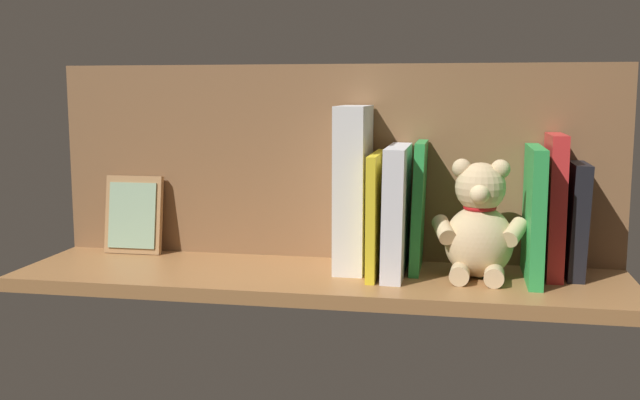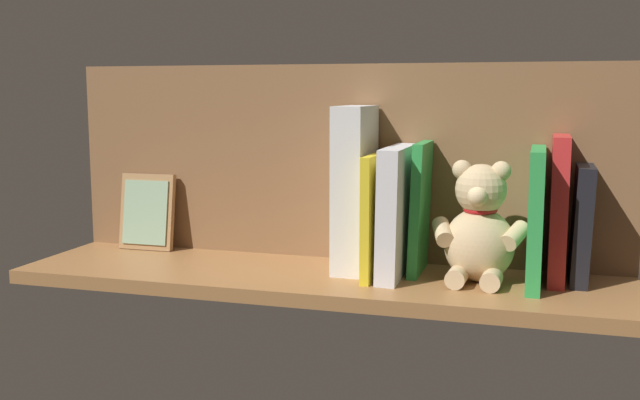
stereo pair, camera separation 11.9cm
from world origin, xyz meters
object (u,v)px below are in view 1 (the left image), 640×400
(dictionary_thick_white, at_px, (353,188))
(picture_frame_leaning, at_px, (134,215))
(book_0, at_px, (576,220))
(teddy_bear, at_px, (479,226))

(dictionary_thick_white, height_order, picture_frame_leaning, dictionary_thick_white)
(book_0, height_order, teddy_bear, teddy_bear)
(book_0, relative_size, picture_frame_leaning, 1.28)
(teddy_bear, xyz_separation_m, dictionary_thick_white, (0.20, -0.02, 0.05))
(dictionary_thick_white, bearing_deg, picture_frame_leaning, -6.49)
(dictionary_thick_white, bearing_deg, teddy_bear, 173.23)
(teddy_bear, distance_m, picture_frame_leaning, 0.61)
(book_0, xyz_separation_m, dictionary_thick_white, (0.35, 0.01, 0.04))
(book_0, height_order, dictionary_thick_white, dictionary_thick_white)
(book_0, bearing_deg, picture_frame_leaning, -2.48)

